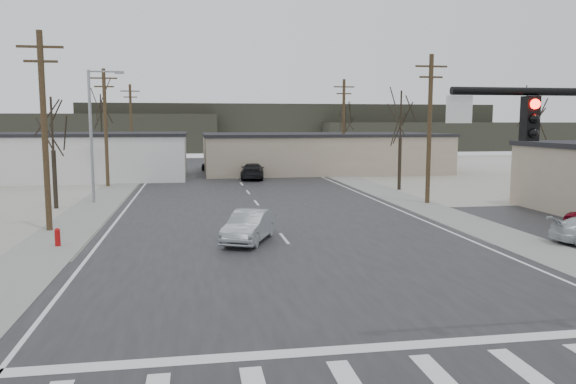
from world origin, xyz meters
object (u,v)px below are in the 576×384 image
Objects in this scene: car_far_a at (253,171)px; car_far_b at (213,163)px; sedan_crossing at (249,226)px; fire_hydrant at (58,237)px.

car_far_b is (-3.39, 11.82, -0.03)m from car_far_a.
car_far_b is at bearing 112.68° from sedan_crossing.
fire_hydrant is 0.16× the size of car_far_a.
sedan_crossing is 0.98× the size of car_far_b.
fire_hydrant is at bearing -82.96° from car_far_b.
car_far_b reaches higher than fire_hydrant.
car_far_a is (3.12, 28.44, 0.07)m from sedan_crossing.
car_far_a is at bearing 67.49° from fire_hydrant.
fire_hydrant is at bearing 75.75° from car_far_a.
fire_hydrant is 30.37m from car_far_a.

